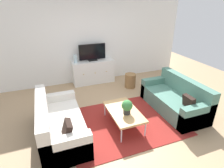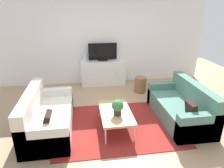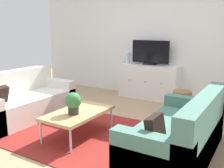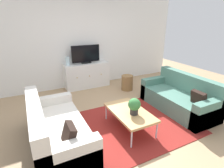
{
  "view_description": "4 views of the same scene",
  "coord_description": "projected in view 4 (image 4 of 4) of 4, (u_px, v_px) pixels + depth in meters",
  "views": [
    {
      "loc": [
        -1.47,
        -3.27,
        2.53
      ],
      "look_at": [
        0.0,
        0.61,
        0.63
      ],
      "focal_mm": 29.45,
      "sensor_mm": 36.0,
      "label": 1
    },
    {
      "loc": [
        -0.66,
        -3.75,
        2.34
      ],
      "look_at": [
        0.0,
        0.61,
        0.63
      ],
      "focal_mm": 32.68,
      "sensor_mm": 36.0,
      "label": 2
    },
    {
      "loc": [
        2.24,
        -3.07,
        1.57
      ],
      "look_at": [
        0.0,
        0.61,
        0.63
      ],
      "focal_mm": 41.92,
      "sensor_mm": 36.0,
      "label": 3
    },
    {
      "loc": [
        -1.67,
        -2.71,
        2.03
      ],
      "look_at": [
        0.0,
        0.61,
        0.63
      ],
      "focal_mm": 28.14,
      "sensor_mm": 36.0,
      "label": 4
    }
  ],
  "objects": [
    {
      "name": "ground_plane",
      "position": [
        125.0,
        121.0,
        3.68
      ],
      "size": [
        10.0,
        10.0,
        0.0
      ],
      "primitive_type": "plane",
      "color": "tan"
    },
    {
      "name": "coffee_table",
      "position": [
        129.0,
        112.0,
        3.33
      ],
      "size": [
        0.6,
        1.07,
        0.38
      ],
      "color": "tan",
      "rests_on": "ground_plane"
    },
    {
      "name": "flat_screen_tv",
      "position": [
        86.0,
        54.0,
        5.22
      ],
      "size": [
        0.86,
        0.16,
        0.54
      ],
      "color": "black",
      "rests_on": "tv_console"
    },
    {
      "name": "wicker_basket",
      "position": [
        127.0,
        83.0,
        5.25
      ],
      "size": [
        0.34,
        0.34,
        0.44
      ],
      "primitive_type": "cylinder",
      "color": "olive",
      "rests_on": "ground_plane"
    },
    {
      "name": "couch_left_side",
      "position": [
        54.0,
        132.0,
        2.89
      ],
      "size": [
        0.84,
        1.76,
        0.82
      ],
      "color": "silver",
      "rests_on": "ground_plane"
    },
    {
      "name": "area_rug",
      "position": [
        129.0,
        125.0,
        3.55
      ],
      "size": [
        2.5,
        1.9,
        0.01
      ],
      "primitive_type": "cube",
      "color": "maroon",
      "rests_on": "ground_plane"
    },
    {
      "name": "glass_vase",
      "position": [
        68.0,
        61.0,
        5.02
      ],
      "size": [
        0.11,
        0.11,
        0.25
      ],
      "primitive_type": "cylinder",
      "color": "silver",
      "rests_on": "tv_console"
    },
    {
      "name": "couch_right_side",
      "position": [
        180.0,
        98.0,
        4.1
      ],
      "size": [
        0.84,
        1.76,
        0.82
      ],
      "color": "#4C7A6B",
      "rests_on": "ground_plane"
    },
    {
      "name": "potted_plant",
      "position": [
        134.0,
        106.0,
        3.17
      ],
      "size": [
        0.23,
        0.23,
        0.31
      ],
      "color": "#2D2D2D",
      "rests_on": "coffee_table"
    },
    {
      "name": "tv_console",
      "position": [
        87.0,
        75.0,
        5.43
      ],
      "size": [
        1.35,
        0.47,
        0.76
      ],
      "color": "white",
      "rests_on": "ground_plane"
    },
    {
      "name": "wall_back",
      "position": [
        83.0,
        42.0,
        5.34
      ],
      "size": [
        6.4,
        0.12,
        2.7
      ],
      "primitive_type": "cube",
      "color": "white",
      "rests_on": "ground_plane"
    }
  ]
}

